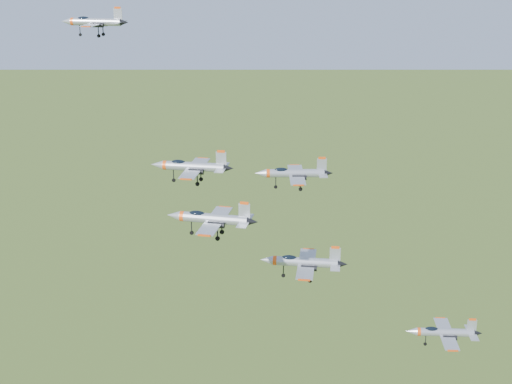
# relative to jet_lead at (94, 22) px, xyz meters

# --- Properties ---
(jet_lead) EXTENTS (11.68, 9.68, 3.12)m
(jet_lead) POSITION_rel_jet_lead_xyz_m (0.00, 0.00, 0.00)
(jet_lead) COLOR #9A9EA6
(jet_left_high) EXTENTS (13.82, 11.45, 3.69)m
(jet_left_high) POSITION_rel_jet_lead_xyz_m (18.22, -5.77, -21.88)
(jet_left_high) COLOR #9A9EA6
(jet_right_high) EXTENTS (12.61, 10.38, 3.37)m
(jet_right_high) POSITION_rel_jet_lead_xyz_m (27.97, -26.02, -22.28)
(jet_right_high) COLOR #9A9EA6
(jet_left_low) EXTENTS (12.45, 10.55, 3.37)m
(jet_left_low) POSITION_rel_jet_lead_xyz_m (34.68, -3.86, -22.36)
(jet_left_low) COLOR #9A9EA6
(jet_right_low) EXTENTS (12.99, 10.81, 3.47)m
(jet_right_low) POSITION_rel_jet_lead_xyz_m (38.71, -15.99, -31.97)
(jet_right_low) COLOR #9A9EA6
(jet_trail) EXTENTS (11.59, 9.74, 3.11)m
(jet_trail) POSITION_rel_jet_lead_xyz_m (59.75, -10.82, -43.70)
(jet_trail) COLOR #9A9EA6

